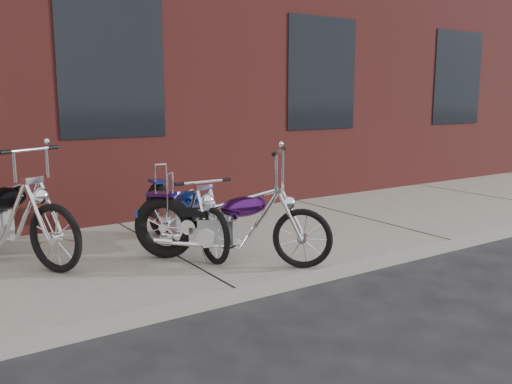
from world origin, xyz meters
TOP-DOWN VIEW (x-y plane):
  - ground at (0.00, 0.00)m, footprint 120.00×120.00m
  - sidewalk at (0.00, 1.50)m, footprint 22.00×3.00m
  - chopper_purple at (0.32, 0.70)m, footprint 1.50×1.59m
  - chopper_blue at (0.21, 1.48)m, footprint 0.49×2.03m

SIDE VIEW (x-z plane):
  - ground at x=0.00m, z-range 0.00..0.00m
  - sidewalk at x=0.00m, z-range 0.00..0.15m
  - chopper_blue at x=0.21m, z-range 0.07..0.96m
  - chopper_purple at x=0.32m, z-range -0.06..1.11m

